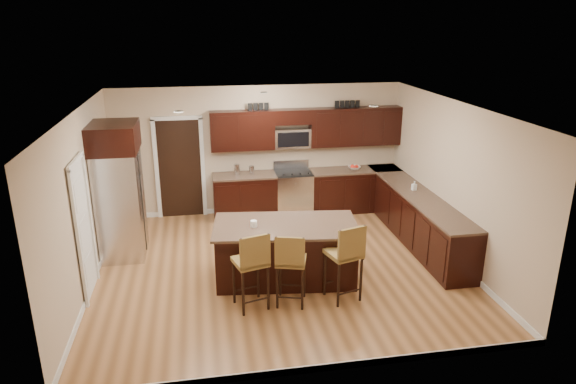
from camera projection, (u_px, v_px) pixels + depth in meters
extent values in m
plane|color=#A57041|center=(280.00, 267.00, 8.65)|extent=(6.00, 6.00, 0.00)
plane|color=silver|center=(279.00, 107.00, 7.78)|extent=(6.00, 6.00, 0.00)
plane|color=#C4AC8D|center=(259.00, 150.00, 10.78)|extent=(6.00, 0.00, 6.00)
plane|color=#C4AC8D|center=(83.00, 203.00, 7.72)|extent=(0.00, 5.50, 5.50)
plane|color=#C4AC8D|center=(454.00, 182.00, 8.70)|extent=(0.00, 5.50, 5.50)
cube|color=black|center=(245.00, 197.00, 10.73)|extent=(1.30, 0.60, 0.88)
cube|color=black|center=(354.00, 190.00, 11.12)|extent=(1.94, 0.60, 0.88)
cube|color=black|center=(421.00, 222.00, 9.39)|extent=(0.60, 3.35, 0.88)
cube|color=brown|center=(244.00, 176.00, 10.59)|extent=(1.30, 0.63, 0.04)
cube|color=brown|center=(355.00, 170.00, 10.97)|extent=(1.94, 0.63, 0.04)
cube|color=brown|center=(423.00, 199.00, 9.24)|extent=(0.63, 3.35, 0.04)
cube|color=black|center=(242.00, 130.00, 10.41)|extent=(1.30, 0.33, 0.80)
cube|color=black|center=(355.00, 126.00, 10.80)|extent=(1.94, 0.33, 0.80)
cube|color=black|center=(292.00, 117.00, 10.50)|extent=(0.76, 0.33, 0.30)
cube|color=silver|center=(293.00, 193.00, 10.90)|extent=(0.76, 0.64, 0.90)
cube|color=black|center=(293.00, 173.00, 10.75)|extent=(0.76, 0.60, 0.03)
cube|color=black|center=(296.00, 198.00, 10.62)|extent=(0.65, 0.01, 0.45)
cube|color=silver|center=(291.00, 164.00, 10.97)|extent=(0.76, 0.05, 0.18)
cube|color=silver|center=(292.00, 138.00, 10.67)|extent=(0.76, 0.31, 0.40)
cube|color=black|center=(180.00, 169.00, 10.60)|extent=(0.85, 0.03, 2.06)
cube|color=white|center=(83.00, 230.00, 7.55)|extent=(0.03, 0.80, 2.04)
cube|color=black|center=(286.00, 252.00, 8.18)|extent=(2.26, 1.32, 0.88)
cube|color=brown|center=(286.00, 226.00, 8.03)|extent=(2.37, 1.43, 0.04)
cube|color=black|center=(286.00, 275.00, 8.31)|extent=(2.17, 1.23, 0.09)
cube|color=olive|center=(250.00, 261.00, 7.26)|extent=(0.55, 0.55, 0.06)
cube|color=olive|center=(255.00, 252.00, 7.01)|extent=(0.44, 0.16, 0.48)
cylinder|color=black|center=(239.00, 293.00, 7.17)|extent=(0.04, 0.04, 0.69)
cylinder|color=black|center=(266.00, 290.00, 7.23)|extent=(0.04, 0.04, 0.69)
cylinder|color=black|center=(237.00, 280.00, 7.53)|extent=(0.04, 0.04, 0.69)
cylinder|color=black|center=(262.00, 278.00, 7.59)|extent=(0.04, 0.04, 0.69)
cube|color=olive|center=(291.00, 261.00, 7.37)|extent=(0.52, 0.52, 0.06)
cube|color=olive|center=(290.00, 252.00, 7.12)|extent=(0.42, 0.15, 0.45)
cylinder|color=black|center=(281.00, 290.00, 7.28)|extent=(0.04, 0.04, 0.65)
cylinder|color=black|center=(306.00, 288.00, 7.34)|extent=(0.04, 0.04, 0.65)
cylinder|color=black|center=(277.00, 278.00, 7.62)|extent=(0.04, 0.04, 0.65)
cylinder|color=black|center=(301.00, 276.00, 7.68)|extent=(0.04, 0.04, 0.65)
cube|color=olive|center=(344.00, 253.00, 7.48)|extent=(0.56, 0.56, 0.06)
cube|color=olive|center=(352.00, 244.00, 7.23)|extent=(0.44, 0.17, 0.48)
cylinder|color=black|center=(333.00, 284.00, 7.39)|extent=(0.04, 0.04, 0.70)
cylinder|color=black|center=(359.00, 282.00, 7.45)|extent=(0.04, 0.04, 0.70)
cylinder|color=black|center=(327.00, 272.00, 7.75)|extent=(0.04, 0.04, 0.70)
cylinder|color=black|center=(351.00, 270.00, 7.81)|extent=(0.04, 0.04, 0.70)
cube|color=silver|center=(121.00, 204.00, 8.85)|extent=(0.72, 0.94, 1.88)
cube|color=black|center=(142.00, 203.00, 8.91)|extent=(0.01, 0.02, 1.79)
cylinder|color=silver|center=(143.00, 199.00, 8.81)|extent=(0.02, 0.02, 0.84)
cylinder|color=silver|center=(144.00, 196.00, 8.96)|extent=(0.02, 0.02, 0.84)
cube|color=black|center=(113.00, 137.00, 8.47)|extent=(0.78, 1.00, 0.47)
cube|color=brown|center=(319.00, 236.00, 9.87)|extent=(0.88, 0.67, 0.01)
imported|color=silver|center=(354.00, 168.00, 10.95)|extent=(0.31, 0.31, 0.07)
imported|color=#B2B2B2|center=(414.00, 186.00, 9.61)|extent=(0.09, 0.09, 0.17)
cylinder|color=silver|center=(237.00, 170.00, 10.52)|extent=(0.12, 0.12, 0.23)
cylinder|color=silver|center=(252.00, 170.00, 10.58)|extent=(0.11, 0.11, 0.18)
cylinder|color=white|center=(254.00, 224.00, 7.93)|extent=(0.10, 0.10, 0.10)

